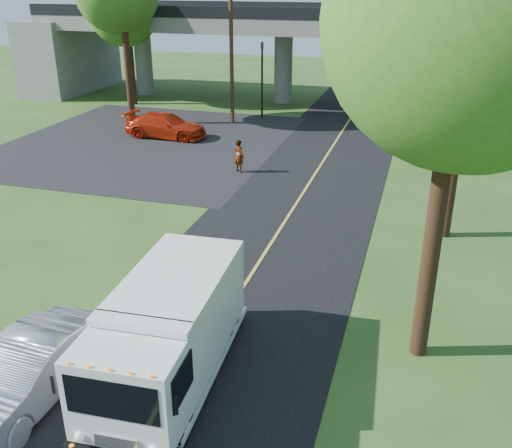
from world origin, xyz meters
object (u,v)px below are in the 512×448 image
at_px(red_sedan, 166,126).
at_px(pedestrian, 239,156).
at_px(silver_sedan, 28,372).
at_px(traffic_signal, 262,72).
at_px(tree_left_far, 127,3).
at_px(step_van, 169,330).
at_px(utility_pole, 232,54).

distance_m(red_sedan, pedestrian, 8.36).
bearing_deg(silver_sedan, traffic_signal, 96.48).
bearing_deg(tree_left_far, traffic_signal, -9.65).
relative_size(traffic_signal, silver_sedan, 1.11).
relative_size(traffic_signal, pedestrian, 3.07).
bearing_deg(pedestrian, step_van, 133.10).
relative_size(step_van, red_sedan, 1.24).
distance_m(step_van, red_sedan, 23.50).
relative_size(utility_pole, pedestrian, 5.32).
bearing_deg(tree_left_far, utility_pole, -22.43).
height_order(tree_left_far, pedestrian, tree_left_far).
height_order(traffic_signal, pedestrian, traffic_signal).
bearing_deg(tree_left_far, step_van, -61.00).
distance_m(traffic_signal, tree_left_far, 11.75).
bearing_deg(utility_pole, tree_left_far, 157.57).
bearing_deg(step_van, traffic_signal, 98.29).
bearing_deg(red_sedan, traffic_signal, -31.77).
height_order(utility_pole, step_van, utility_pole).
bearing_deg(traffic_signal, tree_left_far, 170.35).
height_order(tree_left_far, red_sedan, tree_left_far).
xyz_separation_m(traffic_signal, utility_pole, (-1.50, -2.00, 1.40)).
xyz_separation_m(silver_sedan, pedestrian, (-0.60, 17.62, 0.07)).
xyz_separation_m(utility_pole, tree_left_far, (-9.29, 3.84, 2.86)).
height_order(step_van, silver_sedan, step_van).
distance_m(traffic_signal, step_van, 28.50).
relative_size(tree_left_far, step_van, 1.56).
bearing_deg(red_sedan, silver_sedan, -161.52).
xyz_separation_m(utility_pole, red_sedan, (-2.79, -4.60, -3.85)).
relative_size(traffic_signal, step_van, 0.82).
distance_m(tree_left_far, pedestrian, 20.01).
height_order(tree_left_far, step_van, tree_left_far).
bearing_deg(silver_sedan, tree_left_far, 114.51).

